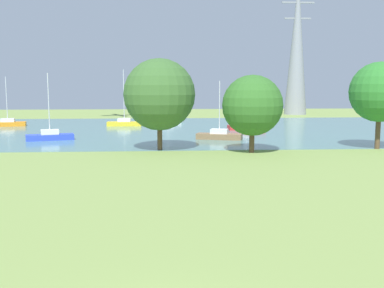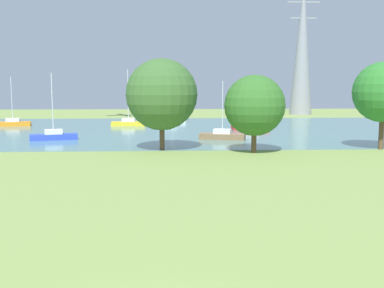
{
  "view_description": "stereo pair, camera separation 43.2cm",
  "coord_description": "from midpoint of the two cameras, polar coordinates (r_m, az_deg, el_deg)",
  "views": [
    {
      "loc": [
        0.11,
        -9.16,
        5.64
      ],
      "look_at": [
        1.97,
        18.18,
        2.12
      ],
      "focal_mm": 42.32,
      "sensor_mm": 36.0,
      "label": 1
    },
    {
      "loc": [
        0.54,
        -9.19,
        5.64
      ],
      "look_at": [
        1.97,
        18.18,
        2.12
      ],
      "focal_mm": 42.32,
      "sensor_mm": 36.0,
      "label": 2
    }
  ],
  "objects": [
    {
      "name": "sailboat_red",
      "position": [
        58.97,
        6.67,
        2.23
      ],
      "size": [
        4.93,
        2.0,
        6.25
      ],
      "color": "red",
      "rests_on": "water_surface"
    },
    {
      "name": "tree_west_far",
      "position": [
        38.53,
        7.3,
        4.83
      ],
      "size": [
        5.15,
        5.15,
        6.59
      ],
      "color": "brown",
      "rests_on": "ground"
    },
    {
      "name": "electricity_pylon",
      "position": [
        92.99,
        12.95,
        12.04
      ],
      "size": [
        6.4,
        4.4,
        27.13
      ],
      "color": "gray",
      "rests_on": "ground"
    },
    {
      "name": "sailboat_orange",
      "position": [
        68.7,
        -22.37,
        2.45
      ],
      "size": [
        5.0,
        2.38,
        6.91
      ],
      "color": "orange",
      "rests_on": "water_surface"
    },
    {
      "name": "sailboat_yellow",
      "position": [
        64.74,
        -8.71,
        2.66
      ],
      "size": [
        4.83,
        1.61,
        7.92
      ],
      "color": "yellow",
      "rests_on": "water_surface"
    },
    {
      "name": "sailboat_brown",
      "position": [
        48.04,
        3.2,
        1.12
      ],
      "size": [
        5.03,
        2.88,
        6.16
      ],
      "color": "brown",
      "rests_on": "water_surface"
    },
    {
      "name": "tree_east_near",
      "position": [
        39.76,
        -4.44,
        6.23
      ],
      "size": [
        6.28,
        6.28,
        8.04
      ],
      "color": "brown",
      "rests_on": "ground"
    },
    {
      "name": "water_surface",
      "position": [
        59.44,
        -4.19,
        1.87
      ],
      "size": [
        140.0,
        40.0,
        0.02
      ],
      "primitive_type": "cube",
      "color": "slate",
      "rests_on": "ground"
    },
    {
      "name": "sailboat_blue",
      "position": [
        49.63,
        -17.7,
        0.99
      ],
      "size": [
        5.03,
        2.82,
        6.96
      ],
      "color": "blue",
      "rests_on": "water_surface"
    },
    {
      "name": "sailboat_white",
      "position": [
        71.06,
        -3.23,
        3.13
      ],
      "size": [
        5.03,
        2.94,
        5.69
      ],
      "color": "white",
      "rests_on": "water_surface"
    },
    {
      "name": "ground_plane",
      "position": [
        31.68,
        -4.42,
        -2.95
      ],
      "size": [
        160.0,
        160.0,
        0.0
      ],
      "primitive_type": "plane",
      "color": "#7F994C"
    },
    {
      "name": "tree_east_far",
      "position": [
        43.68,
        22.34,
        6.07
      ],
      "size": [
        5.37,
        5.37,
        7.79
      ],
      "color": "brown",
      "rests_on": "ground"
    }
  ]
}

